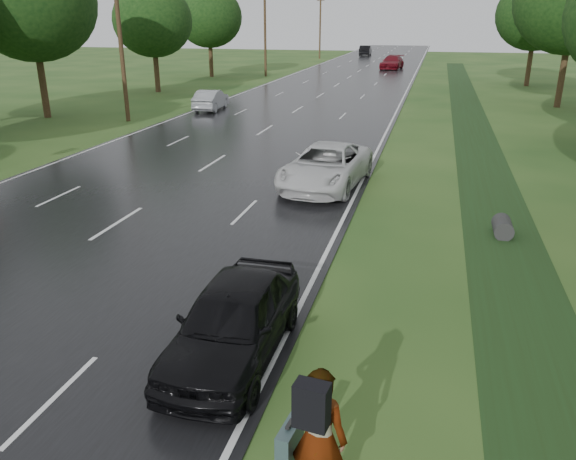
# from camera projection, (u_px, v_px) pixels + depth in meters

# --- Properties ---
(road) EXTENTS (14.00, 180.00, 0.04)m
(road) POSITION_uv_depth(u_px,v_px,m) (331.00, 89.00, 50.96)
(road) COLOR black
(road) RESTS_ON ground
(edge_stripe_east) EXTENTS (0.12, 180.00, 0.01)m
(edge_stripe_east) POSITION_uv_depth(u_px,v_px,m) (407.00, 91.00, 49.38)
(edge_stripe_east) COLOR silver
(edge_stripe_east) RESTS_ON road
(edge_stripe_west) EXTENTS (0.12, 180.00, 0.01)m
(edge_stripe_west) POSITION_uv_depth(u_px,v_px,m) (260.00, 86.00, 52.53)
(edge_stripe_west) COLOR silver
(edge_stripe_west) RESTS_ON road
(center_line) EXTENTS (0.12, 180.00, 0.01)m
(center_line) POSITION_uv_depth(u_px,v_px,m) (331.00, 88.00, 50.96)
(center_line) COLOR silver
(center_line) RESTS_ON road
(drainage_ditch) EXTENTS (2.20, 120.00, 0.56)m
(drainage_ditch) POSITION_uv_depth(u_px,v_px,m) (483.00, 164.00, 24.45)
(drainage_ditch) COLOR #1D3213
(drainage_ditch) RESTS_ON ground
(utility_pole_mid) EXTENTS (1.60, 0.26, 10.00)m
(utility_pole_mid) POSITION_uv_depth(u_px,v_px,m) (120.00, 33.00, 33.17)
(utility_pole_mid) COLOR #3C2B18
(utility_pole_mid) RESTS_ON ground
(utility_pole_far) EXTENTS (1.60, 0.26, 10.00)m
(utility_pole_far) POSITION_uv_depth(u_px,v_px,m) (265.00, 26.00, 60.34)
(utility_pole_far) COLOR #3C2B18
(utility_pole_far) RESTS_ON ground
(utility_pole_distant) EXTENTS (1.60, 0.26, 10.00)m
(utility_pole_distant) POSITION_uv_depth(u_px,v_px,m) (320.00, 24.00, 87.52)
(utility_pole_distant) COLOR #3C2B18
(utility_pole_distant) RESTS_ON ground
(tree_east_d) EXTENTS (8.00, 8.00, 10.76)m
(tree_east_d) POSITION_uv_depth(u_px,v_px,m) (575.00, 0.00, 37.94)
(tree_east_d) COLOR #3C2B18
(tree_east_d) RESTS_ON ground
(tree_east_f) EXTENTS (7.20, 7.20, 9.62)m
(tree_east_f) POSITION_uv_depth(u_px,v_px,m) (537.00, 14.00, 50.97)
(tree_east_f) COLOR #3C2B18
(tree_east_f) RESTS_ON ground
(tree_west_c) EXTENTS (7.80, 7.80, 10.43)m
(tree_west_c) POSITION_uv_depth(u_px,v_px,m) (31.00, 2.00, 33.92)
(tree_west_c) COLOR #3C2B18
(tree_west_c) RESTS_ON ground
(tree_west_d) EXTENTS (6.60, 6.60, 8.80)m
(tree_west_d) POSITION_uv_depth(u_px,v_px,m) (153.00, 21.00, 46.80)
(tree_west_d) COLOR #3C2B18
(tree_west_d) RESTS_ON ground
(tree_west_f) EXTENTS (7.00, 7.00, 9.29)m
(tree_west_f) POSITION_uv_depth(u_px,v_px,m) (209.00, 17.00, 59.51)
(tree_west_f) COLOR #3C2B18
(tree_west_f) RESTS_ON ground
(pedestrian) EXTENTS (0.96, 0.92, 2.07)m
(pedestrian) POSITION_uv_depth(u_px,v_px,m) (317.00, 436.00, 7.07)
(pedestrian) COLOR #A5998C
(pedestrian) RESTS_ON ground
(white_pickup) EXTENTS (3.10, 5.80, 1.55)m
(white_pickup) POSITION_uv_depth(u_px,v_px,m) (326.00, 166.00, 21.01)
(white_pickup) COLOR silver
(white_pickup) RESTS_ON road
(dark_sedan) EXTENTS (1.77, 4.39, 1.50)m
(dark_sedan) POSITION_uv_depth(u_px,v_px,m) (234.00, 320.00, 10.34)
(dark_sedan) COLOR black
(dark_sedan) RESTS_ON road
(silver_sedan) EXTENTS (1.84, 4.32, 1.39)m
(silver_sedan) POSITION_uv_depth(u_px,v_px,m) (211.00, 100.00, 38.73)
(silver_sedan) COLOR #999CA2
(silver_sedan) RESTS_ON road
(far_car_red) EXTENTS (2.93, 5.81, 1.62)m
(far_car_red) POSITION_uv_depth(u_px,v_px,m) (392.00, 62.00, 70.21)
(far_car_red) COLOR maroon
(far_car_red) RESTS_ON road
(far_car_dark) EXTENTS (1.93, 5.10, 1.66)m
(far_car_dark) POSITION_uv_depth(u_px,v_px,m) (365.00, 50.00, 95.83)
(far_car_dark) COLOR black
(far_car_dark) RESTS_ON road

